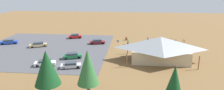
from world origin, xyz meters
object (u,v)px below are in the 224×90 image
pine_west (88,67)px  bicycle_yellow_trailside (198,49)px  bicycle_blue_lone_east (182,45)px  visitor_crossing_yard (128,41)px  bicycle_green_near_sign (164,41)px  car_red_aisle_side (75,36)px  car_tan_second_row (38,44)px  bicycle_purple_lone_west (127,45)px  visitor_near_lot (148,39)px  car_white_front_row (45,63)px  car_green_far_end (72,56)px  trash_bin (126,39)px  bicycle_teal_by_bin (170,40)px  bicycle_black_mid_cluster (175,41)px  bike_pavilion (160,48)px  bicycle_orange_edge_north (184,41)px  car_blue_near_entry (9,42)px  bicycle_silver_near_porch (182,47)px  car_silver_mid_lot (71,65)px  car_maroon_inner_stall (97,42)px  bicycle_white_front_row (172,44)px  pine_far_west (174,87)px  pine_midwest (47,68)px  lot_sign (118,43)px

pine_west → bicycle_yellow_trailside: bearing=-130.5°
bicycle_blue_lone_east → visitor_crossing_yard: size_ratio=0.78×
bicycle_green_near_sign → car_red_aisle_side: bearing=-5.2°
bicycle_blue_lone_east → car_tan_second_row: (40.73, 5.01, 0.35)m
bicycle_purple_lone_west → visitor_near_lot: visitor_near_lot is taller
bicycle_yellow_trailside → car_white_front_row: bearing=22.2°
car_green_far_end → visitor_near_lot: 25.19m
pine_west → car_red_aisle_side: (12.39, -37.57, -4.76)m
trash_bin → bicycle_teal_by_bin: 13.61m
bicycle_blue_lone_east → car_white_front_row: car_white_front_row is taller
bicycle_black_mid_cluster → visitor_near_lot: size_ratio=0.91×
bike_pavilion → bicycle_purple_lone_west: size_ratio=8.32×
bicycle_orange_edge_north → car_blue_near_entry: bearing=7.9°
bicycle_silver_near_porch → car_green_far_end: 30.06m
bike_pavilion → bicycle_orange_edge_north: bike_pavilion is taller
bike_pavilion → car_red_aisle_side: size_ratio=3.30×
car_silver_mid_lot → visitor_near_lot: bearing=-128.0°
car_maroon_inner_stall → bicycle_purple_lone_west: bearing=170.9°
bicycle_white_front_row → bicycle_yellow_trailside: bearing=141.2°
car_maroon_inner_stall → pine_far_west: bearing=113.7°
car_red_aisle_side → bicycle_silver_near_porch: bearing=166.0°
bicycle_black_mid_cluster → bicycle_yellow_trailside: (-4.47, 7.79, -0.02)m
trash_bin → bicycle_black_mid_cluster: trash_bin is taller
visitor_near_lot → visitor_crossing_yard: bearing=27.2°
bicycle_white_front_row → car_white_front_row: size_ratio=0.37×
pine_far_west → bicycle_teal_by_bin: 41.18m
bicycle_silver_near_porch → car_maroon_inner_stall: bearing=-4.8°
bicycle_yellow_trailside → car_blue_near_entry: size_ratio=0.30×
bike_pavilion → visitor_near_lot: 16.48m
bicycle_orange_edge_north → car_white_front_row: car_white_front_row is taller
bicycle_purple_lone_west → bicycle_yellow_trailside: size_ratio=1.18×
car_green_far_end → car_maroon_inner_stall: car_green_far_end is taller
bicycle_black_mid_cluster → car_tan_second_row: 40.51m
car_red_aisle_side → pine_midwest: bearing=99.5°
lot_sign → car_green_far_end: (10.16, 10.03, -0.67)m
car_red_aisle_side → car_maroon_inner_stall: car_red_aisle_side is taller
pine_far_west → bicycle_green_near_sign: (-4.69, -38.47, -4.41)m
pine_midwest → car_blue_near_entry: 37.55m
bicycle_silver_near_porch → bicycle_blue_lone_east: bicycle_silver_near_porch is taller
car_white_front_row → car_blue_near_entry: bearing=-41.6°
bicycle_green_near_sign → car_blue_near_entry: 46.46m
bicycle_silver_near_porch → bicycle_green_near_sign: 6.84m
car_red_aisle_side → car_maroon_inner_stall: bearing=144.1°
bicycle_black_mid_cluster → car_blue_near_entry: (49.44, 6.89, 0.34)m
bicycle_black_mid_cluster → car_red_aisle_side: bearing=-3.2°
bicycle_silver_near_porch → bike_pavilion: bearing=55.1°
pine_west → bicycle_green_near_sign: size_ratio=4.96×
bicycle_green_near_sign → car_maroon_inner_stall: car_maroon_inner_stall is taller
pine_midwest → bicycle_orange_edge_north: 45.91m
bicycle_silver_near_porch → bicycle_blue_lone_east: (-0.55, -2.43, -0.01)m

